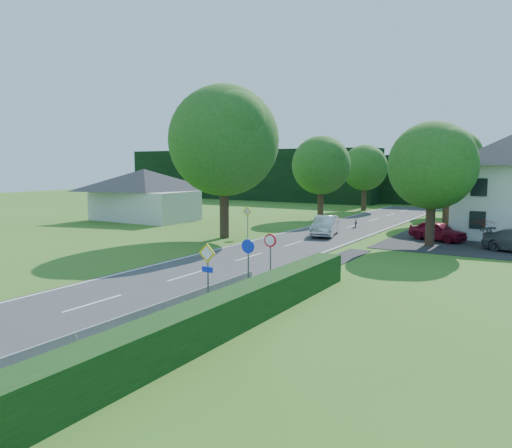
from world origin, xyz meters
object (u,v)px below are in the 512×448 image
Objects in this scene: moving_car at (325,226)px; motorcycle at (356,222)px; parked_car_red at (437,231)px; parked_car_silver_a at (488,227)px; parasol at (483,232)px; streetlight at (432,181)px.

motorcycle is at bearing 73.55° from moving_car.
moving_car is 2.86× the size of motorcycle.
parked_car_red is 0.82× the size of parked_car_silver_a.
parked_car_red is at bearing 163.00° from parasol.
parasol is (3.59, -0.15, -3.49)m from streetlight.
streetlight is at bearing 177.64° from parasol.
parked_car_red is (8.15, 1.92, -0.06)m from moving_car.
parked_car_red is at bearing -0.79° from moving_car.
motorcycle is 9.05m from parked_car_red.
parked_car_silver_a reaches higher than motorcycle.
streetlight is at bearing -52.81° from motorcycle.
moving_car is at bearing 124.00° from parked_car_silver_a.
motorcycle is at bearing 83.19° from parked_car_red.
motorcycle is 10.91m from parked_car_silver_a.
motorcycle is at bearing 93.36° from parked_car_silver_a.
streetlight is 1.56× the size of parked_car_silver_a.
parasol reaches higher than parked_car_silver_a.
streetlight is at bearing 150.36° from parked_car_silver_a.
parked_car_silver_a is (3.38, 4.46, -3.58)m from streetlight.
parasol reaches higher than moving_car.
parked_car_red is at bearing 148.03° from parked_car_silver_a.
streetlight reaches higher than parasol.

